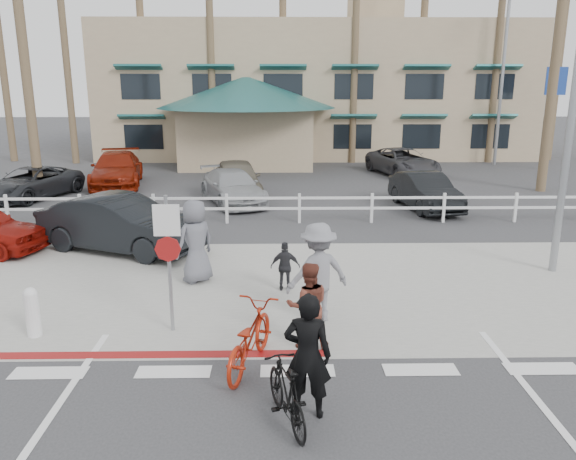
{
  "coord_description": "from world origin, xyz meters",
  "views": [
    {
      "loc": [
        -0.3,
        -7.59,
        4.54
      ],
      "look_at": [
        -0.1,
        3.92,
        1.5
      ],
      "focal_mm": 35.0,
      "sensor_mm": 36.0,
      "label": 1
    }
  ],
  "objects_px": {
    "bike_black": "(287,393)",
    "car_white_sedan": "(120,224)",
    "bike_red": "(249,338)",
    "sign_post": "(169,257)"
  },
  "relations": [
    {
      "from": "bike_black",
      "to": "car_white_sedan",
      "type": "distance_m",
      "value": 9.37
    },
    {
      "from": "bike_black",
      "to": "bike_red",
      "type": "bearing_deg",
      "value": -87.12
    },
    {
      "from": "bike_black",
      "to": "car_white_sedan",
      "type": "xyz_separation_m",
      "value": [
        -4.45,
        8.23,
        0.31
      ]
    },
    {
      "from": "bike_black",
      "to": "car_white_sedan",
      "type": "height_order",
      "value": "car_white_sedan"
    },
    {
      "from": "bike_black",
      "to": "sign_post",
      "type": "bearing_deg",
      "value": -72.56
    },
    {
      "from": "sign_post",
      "to": "bike_red",
      "type": "height_order",
      "value": "sign_post"
    },
    {
      "from": "sign_post",
      "to": "bike_black",
      "type": "distance_m",
      "value": 3.81
    },
    {
      "from": "bike_red",
      "to": "bike_black",
      "type": "distance_m",
      "value": 1.69
    },
    {
      "from": "sign_post",
      "to": "bike_black",
      "type": "bearing_deg",
      "value": -55.07
    },
    {
      "from": "sign_post",
      "to": "car_white_sedan",
      "type": "xyz_separation_m",
      "value": [
        -2.35,
        5.22,
        -0.68
      ]
    }
  ]
}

